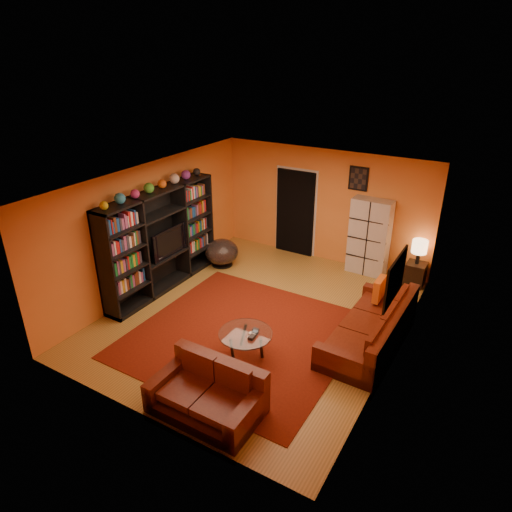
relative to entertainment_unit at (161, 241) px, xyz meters
The scene contains 20 objects.
floor 2.51m from the entertainment_unit, ahead, with size 6.00×6.00×0.00m, color olive.
ceiling 2.75m from the entertainment_unit, ahead, with size 6.00×6.00×0.00m, color white.
wall_back 3.77m from the entertainment_unit, 52.83° to the left, with size 6.00×6.00×0.00m, color orange.
wall_front 3.77m from the entertainment_unit, 52.83° to the right, with size 6.00×6.00×0.00m, color orange.
wall_left 0.34m from the entertainment_unit, behind, with size 6.00×6.00×0.00m, color orange.
wall_right 4.78m from the entertainment_unit, ahead, with size 6.00×6.00×0.00m, color orange.
rug 2.69m from the entertainment_unit, 16.42° to the right, with size 3.60×3.60×0.01m, color #551409.
doorway 3.35m from the entertainment_unit, 61.98° to the left, with size 0.95×0.10×2.04m, color black.
wall_art_right 4.80m from the entertainment_unit, ahead, with size 0.03×1.00×0.70m, color black.
wall_art_back 4.36m from the entertainment_unit, 44.57° to the left, with size 0.42×0.03×0.52m, color black.
entertainment_unit is the anchor object (origin of this frame).
tv 0.11m from the entertainment_unit, 62.35° to the left, with size 0.13×1.01×0.58m, color black.
sofa 4.49m from the entertainment_unit, ahead, with size 1.06×2.46×0.85m.
loveseat 3.86m from the entertainment_unit, 39.69° to the right, with size 1.52×0.91×0.85m.
throw_pillow 4.37m from the entertainment_unit, 13.75° to the left, with size 0.12×0.42×0.42m, color orange.
coffee_table 3.03m from the entertainment_unit, 22.97° to the right, with size 0.88×0.88×0.44m.
storage_cabinet 4.45m from the entertainment_unit, 39.07° to the left, with size 0.85×0.38×1.70m, color beige.
bowl_chair 1.69m from the entertainment_unit, 72.25° to the left, with size 0.76×0.76×0.62m.
side_table 5.36m from the entertainment_unit, 31.29° to the left, with size 0.40×0.40×0.50m, color black.
table_lamp 5.30m from the entertainment_unit, 31.29° to the left, with size 0.31×0.31×0.52m.
Camera 1 is at (3.70, -6.33, 4.69)m, focal length 32.00 mm.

